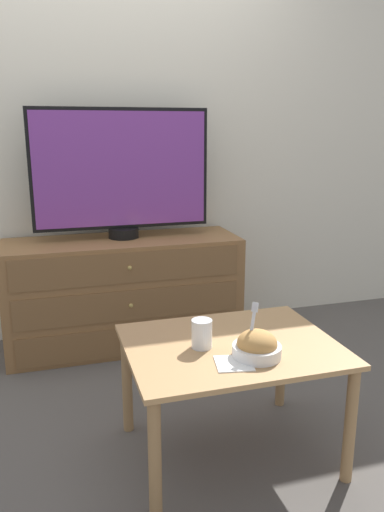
# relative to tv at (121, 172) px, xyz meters

# --- Properties ---
(ground_plane) EXTENTS (12.00, 12.00, 0.00)m
(ground_plane) POSITION_rel_tv_xyz_m (-0.16, 0.21, -1.04)
(ground_plane) COLOR #56514C
(wall_back) EXTENTS (12.00, 0.05, 2.60)m
(wall_back) POSITION_rel_tv_xyz_m (-0.16, 0.24, 0.26)
(wall_back) COLOR silver
(wall_back) RESTS_ON ground_plane
(dresser) EXTENTS (1.37, 0.48, 0.65)m
(dresser) POSITION_rel_tv_xyz_m (-0.02, -0.05, -0.71)
(dresser) COLOR olive
(dresser) RESTS_ON ground_plane
(tv) EXTENTS (1.02, 0.18, 0.74)m
(tv) POSITION_rel_tv_xyz_m (0.00, 0.00, 0.00)
(tv) COLOR black
(tv) RESTS_ON dresser
(coffee_table) EXTENTS (0.80, 0.63, 0.48)m
(coffee_table) POSITION_rel_tv_xyz_m (0.21, -1.24, -0.63)
(coffee_table) COLOR tan
(coffee_table) RESTS_ON ground_plane
(takeout_bowl) EXTENTS (0.18, 0.18, 0.19)m
(takeout_bowl) POSITION_rel_tv_xyz_m (0.26, -1.37, -0.52)
(takeout_bowl) COLOR silver
(takeout_bowl) RESTS_ON coffee_table
(drink_cup) EXTENTS (0.08, 0.08, 0.11)m
(drink_cup) POSITION_rel_tv_xyz_m (0.09, -1.24, -0.51)
(drink_cup) COLOR #9E6638
(drink_cup) RESTS_ON coffee_table
(napkin) EXTENTS (0.15, 0.15, 0.00)m
(napkin) POSITION_rel_tv_xyz_m (0.16, -1.40, -0.55)
(napkin) COLOR white
(napkin) RESTS_ON coffee_table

